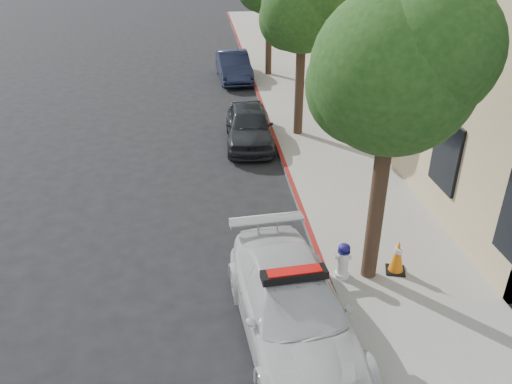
{
  "coord_description": "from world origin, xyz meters",
  "views": [
    {
      "loc": [
        -0.21,
        -9.87,
        6.31
      ],
      "look_at": [
        0.85,
        0.18,
        1.0
      ],
      "focal_mm": 35.0,
      "sensor_mm": 36.0,
      "label": 1
    }
  ],
  "objects_px": {
    "parked_car_mid": "(249,125)",
    "parked_car_far": "(234,66)",
    "traffic_cone": "(398,256)",
    "police_car": "(293,308)",
    "fire_hydrant": "(343,261)"
  },
  "relations": [
    {
      "from": "parked_car_mid",
      "to": "police_car",
      "type": "bearing_deg",
      "value": -88.22
    },
    {
      "from": "police_car",
      "to": "traffic_cone",
      "type": "relative_size",
      "value": 6.18
    },
    {
      "from": "parked_car_mid",
      "to": "parked_car_far",
      "type": "xyz_separation_m",
      "value": [
        0.02,
        8.01,
        0.02
      ]
    },
    {
      "from": "parked_car_far",
      "to": "fire_hydrant",
      "type": "bearing_deg",
      "value": -89.22
    },
    {
      "from": "parked_car_mid",
      "to": "traffic_cone",
      "type": "relative_size",
      "value": 5.09
    },
    {
      "from": "parked_car_mid",
      "to": "parked_car_far",
      "type": "height_order",
      "value": "parked_car_far"
    },
    {
      "from": "parked_car_far",
      "to": "fire_hydrant",
      "type": "distance_m",
      "value": 15.65
    },
    {
      "from": "parked_car_mid",
      "to": "fire_hydrant",
      "type": "distance_m",
      "value": 7.69
    },
    {
      "from": "traffic_cone",
      "to": "parked_car_mid",
      "type": "bearing_deg",
      "value": 106.96
    },
    {
      "from": "parked_car_mid",
      "to": "traffic_cone",
      "type": "bearing_deg",
      "value": -70.73
    },
    {
      "from": "parked_car_mid",
      "to": "parked_car_far",
      "type": "distance_m",
      "value": 8.01
    },
    {
      "from": "fire_hydrant",
      "to": "parked_car_far",
      "type": "bearing_deg",
      "value": 105.88
    },
    {
      "from": "parked_car_mid",
      "to": "parked_car_far",
      "type": "bearing_deg",
      "value": 92.19
    },
    {
      "from": "parked_car_far",
      "to": "traffic_cone",
      "type": "relative_size",
      "value": 5.39
    },
    {
      "from": "traffic_cone",
      "to": "parked_car_far",
      "type": "bearing_deg",
      "value": 98.35
    }
  ]
}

